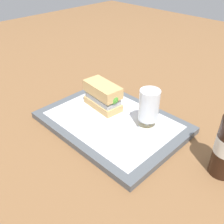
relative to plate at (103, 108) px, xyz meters
The scene contains 6 objects.
ground_plane 0.07m from the plate, 16.17° to the right, with size 3.00×3.00×0.00m, color brown.
tray 0.07m from the plate, 16.17° to the right, with size 0.44×0.32×0.02m, color #4C5156.
placemat 0.06m from the plate, 16.17° to the right, with size 0.38×0.27×0.00m, color silver.
plate is the anchor object (origin of this frame).
sandwich 0.05m from the plate, ahead, with size 0.14×0.08×0.08m.
beer_glass 0.18m from the plate, 11.54° to the left, with size 0.06×0.06×0.12m.
Camera 1 is at (0.47, -0.47, 0.49)m, focal length 40.95 mm.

